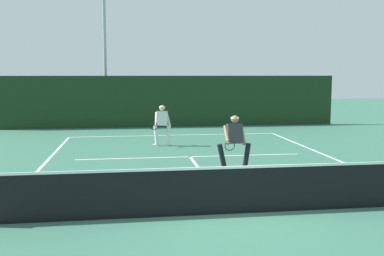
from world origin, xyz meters
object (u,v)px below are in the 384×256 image
Objects in this scene: player_near at (235,141)px; tennis_ball at (111,172)px; light_pole at (105,41)px; player_far at (162,124)px.

tennis_ball is (-3.57, 0.27, -0.88)m from player_near.
tennis_ball is 0.01× the size of light_pole.
light_pole is (-2.54, 7.72, 3.76)m from player_far.
player_near is 25.14× the size of tennis_ball.
tennis_ball is at bearing -4.97° from player_near.
player_near reaches higher than tennis_ball.
light_pole is at bearing 93.25° from tennis_ball.
light_pole reaches higher than player_near.
player_far is 24.61× the size of tennis_ball.
player_far is (-1.73, 5.00, -0.02)m from player_near.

